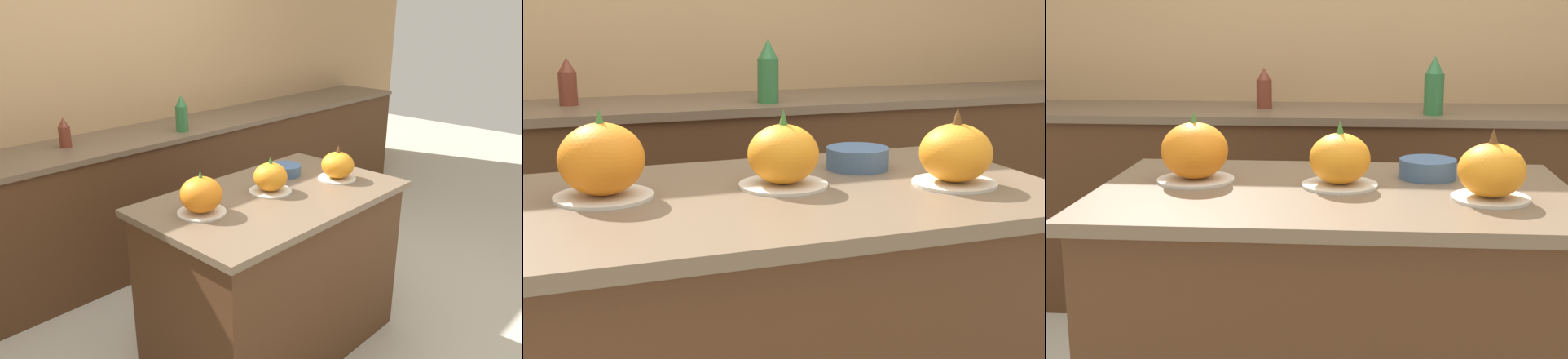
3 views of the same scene
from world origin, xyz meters
The scene contains 10 objects.
ground_plane centered at (0.00, 0.00, 0.00)m, with size 12.00×12.00×0.00m, color #BCB29E.
wall_back centered at (0.00, 1.72, 1.25)m, with size 8.00×0.06×2.50m.
kitchen_island centered at (0.00, 0.00, 0.44)m, with size 1.33×0.80×0.89m.
back_counter centered at (0.00, 1.39, 0.47)m, with size 6.00×0.60×0.93m.
pumpkin_cake_left centered at (-0.41, 0.08, 0.97)m, with size 0.23×0.23×0.20m.
pumpkin_cake_center centered at (0.01, 0.04, 0.96)m, with size 0.22×0.22×0.19m.
pumpkin_cake_right centered at (0.42, -0.08, 0.96)m, with size 0.21×0.21×0.19m.
bottle_tall centered at (0.39, 1.24, 1.06)m, with size 0.09×0.09×0.26m.
bottle_short centered at (-0.39, 1.43, 1.03)m, with size 0.07×0.07×0.19m.
mixing_bowl centered at (0.27, 0.16, 0.91)m, with size 0.17×0.17×0.06m.
Camera 1 is at (-1.77, -1.61, 1.79)m, focal length 35.00 mm.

